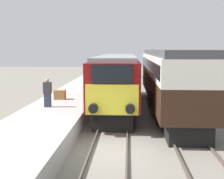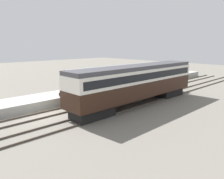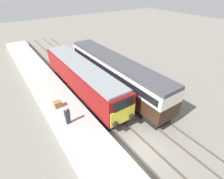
# 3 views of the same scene
# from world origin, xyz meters

# --- Properties ---
(ground_plane) EXTENTS (120.00, 120.00, 0.00)m
(ground_plane) POSITION_xyz_m (0.00, 0.00, 0.00)
(ground_plane) COLOR slate
(platform_left) EXTENTS (3.50, 50.00, 0.84)m
(platform_left) POSITION_xyz_m (-3.30, 8.00, 0.42)
(platform_left) COLOR #A8A8A3
(platform_left) RESTS_ON ground_plane
(rails_near_track) EXTENTS (1.51, 60.00, 0.14)m
(rails_near_track) POSITION_xyz_m (0.00, 5.00, 0.07)
(rails_near_track) COLOR #4C4238
(rails_near_track) RESTS_ON ground_plane
(rails_far_track) EXTENTS (1.50, 60.00, 0.14)m
(rails_far_track) POSITION_xyz_m (3.40, 5.00, 0.07)
(rails_far_track) COLOR #4C4238
(rails_far_track) RESTS_ON ground_plane
(locomotive) EXTENTS (2.70, 15.34, 3.64)m
(locomotive) POSITION_xyz_m (0.00, 9.87, 2.06)
(locomotive) COLOR black
(locomotive) RESTS_ON ground_plane
(passenger_carriage) EXTENTS (2.75, 16.02, 4.03)m
(passenger_carriage) POSITION_xyz_m (3.40, 8.35, 2.42)
(passenger_carriage) COLOR black
(passenger_carriage) RESTS_ON ground_plane
(person_on_platform) EXTENTS (0.44, 0.26, 1.61)m
(person_on_platform) POSITION_xyz_m (-3.75, 5.10, 1.64)
(person_on_platform) COLOR #2D334C
(person_on_platform) RESTS_ON platform_left
(luggage_crate) EXTENTS (0.70, 0.56, 0.60)m
(luggage_crate) POSITION_xyz_m (-3.67, 7.82, 1.14)
(luggage_crate) COLOR olive
(luggage_crate) RESTS_ON platform_left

